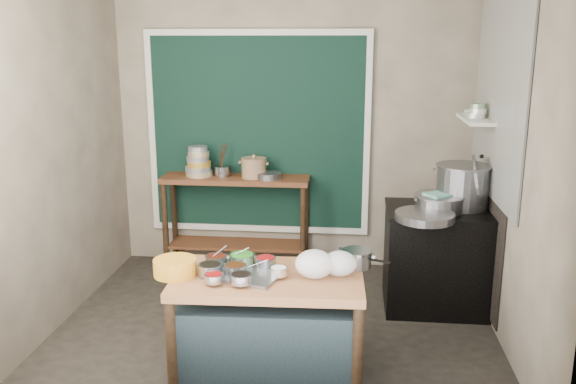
# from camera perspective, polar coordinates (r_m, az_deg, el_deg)

# --- Properties ---
(floor) EXTENTS (3.50, 3.00, 0.02)m
(floor) POSITION_cam_1_polar(r_m,az_deg,el_deg) (5.06, -1.20, -12.61)
(floor) COLOR #2C2822
(floor) RESTS_ON ground
(back_wall) EXTENTS (3.50, 0.02, 2.80)m
(back_wall) POSITION_cam_1_polar(r_m,az_deg,el_deg) (6.08, 0.50, 5.94)
(back_wall) COLOR gray
(back_wall) RESTS_ON floor
(left_wall) EXTENTS (0.02, 3.00, 2.80)m
(left_wall) POSITION_cam_1_polar(r_m,az_deg,el_deg) (5.13, -21.24, 3.44)
(left_wall) COLOR gray
(left_wall) RESTS_ON floor
(right_wall) EXTENTS (0.02, 3.00, 2.80)m
(right_wall) POSITION_cam_1_polar(r_m,az_deg,el_deg) (4.72, 20.45, 2.66)
(right_wall) COLOR gray
(right_wall) RESTS_ON floor
(curtain_panel) EXTENTS (2.10, 0.02, 1.90)m
(curtain_panel) POSITION_cam_1_polar(r_m,az_deg,el_deg) (6.09, -2.83, 5.46)
(curtain_panel) COLOR black
(curtain_panel) RESTS_ON back_wall
(curtain_frame) EXTENTS (2.22, 0.03, 2.02)m
(curtain_frame) POSITION_cam_1_polar(r_m,az_deg,el_deg) (6.08, -2.84, 5.45)
(curtain_frame) COLOR beige
(curtain_frame) RESTS_ON back_wall
(tile_panel) EXTENTS (0.02, 1.70, 1.70)m
(tile_panel) POSITION_cam_1_polar(r_m,az_deg,el_deg) (5.18, 19.13, 8.76)
(tile_panel) COLOR #B2B2AA
(tile_panel) RESTS_ON right_wall
(soot_patch) EXTENTS (0.01, 1.30, 1.30)m
(soot_patch) POSITION_cam_1_polar(r_m,az_deg,el_deg) (5.49, 18.00, -3.15)
(soot_patch) COLOR black
(soot_patch) RESTS_ON right_wall
(wall_shelf) EXTENTS (0.22, 0.70, 0.03)m
(wall_shelf) POSITION_cam_1_polar(r_m,az_deg,el_deg) (5.48, 17.16, 6.52)
(wall_shelf) COLOR beige
(wall_shelf) RESTS_ON right_wall
(prep_table) EXTENTS (1.28, 0.77, 0.75)m
(prep_table) POSITION_cam_1_polar(r_m,az_deg,el_deg) (4.22, -1.83, -12.52)
(prep_table) COLOR brown
(prep_table) RESTS_ON floor
(back_counter) EXTENTS (1.45, 0.40, 0.95)m
(back_counter) POSITION_cam_1_polar(r_m,az_deg,el_deg) (6.14, -4.85, -2.89)
(back_counter) COLOR brown
(back_counter) RESTS_ON floor
(stove_block) EXTENTS (0.90, 0.68, 0.85)m
(stove_block) POSITION_cam_1_polar(r_m,az_deg,el_deg) (5.42, 13.93, -6.18)
(stove_block) COLOR black
(stove_block) RESTS_ON floor
(stove_top) EXTENTS (0.92, 0.69, 0.03)m
(stove_top) POSITION_cam_1_polar(r_m,az_deg,el_deg) (5.28, 14.21, -1.70)
(stove_top) COLOR black
(stove_top) RESTS_ON stove_block
(condiment_tray) EXTENTS (0.57, 0.48, 0.02)m
(condiment_tray) POSITION_cam_1_polar(r_m,az_deg,el_deg) (4.07, -4.16, -7.62)
(condiment_tray) COLOR gray
(condiment_tray) RESTS_ON prep_table
(condiment_bowls) EXTENTS (0.59, 0.48, 0.07)m
(condiment_bowls) POSITION_cam_1_polar(r_m,az_deg,el_deg) (4.07, -4.92, -6.97)
(condiment_bowls) COLOR gray
(condiment_bowls) RESTS_ON condiment_tray
(yellow_basin) EXTENTS (0.31, 0.31, 0.11)m
(yellow_basin) POSITION_cam_1_polar(r_m,az_deg,el_deg) (4.11, -10.52, -6.92)
(yellow_basin) COLOR gold
(yellow_basin) RESTS_ON prep_table
(saucepan) EXTENTS (0.28, 0.28, 0.12)m
(saucepan) POSITION_cam_1_polar(r_m,az_deg,el_deg) (4.21, 6.43, -6.20)
(saucepan) COLOR gray
(saucepan) RESTS_ON prep_table
(plastic_bag_a) EXTENTS (0.27, 0.23, 0.19)m
(plastic_bag_a) POSITION_cam_1_polar(r_m,az_deg,el_deg) (3.99, 2.48, -6.75)
(plastic_bag_a) COLOR white
(plastic_bag_a) RESTS_ON prep_table
(plastic_bag_b) EXTENTS (0.23, 0.20, 0.17)m
(plastic_bag_b) POSITION_cam_1_polar(r_m,az_deg,el_deg) (4.04, 4.86, -6.69)
(plastic_bag_b) COLOR white
(plastic_bag_b) RESTS_ON prep_table
(bowl_stack) EXTENTS (0.26, 0.26, 0.30)m
(bowl_stack) POSITION_cam_1_polar(r_m,az_deg,el_deg) (6.06, -8.37, 2.69)
(bowl_stack) COLOR tan
(bowl_stack) RESTS_ON back_counter
(utensil_cup) EXTENTS (0.19, 0.19, 0.10)m
(utensil_cup) POSITION_cam_1_polar(r_m,az_deg,el_deg) (6.05, -6.12, 1.96)
(utensil_cup) COLOR gray
(utensil_cup) RESTS_ON back_counter
(ceramic_crock) EXTENTS (0.29, 0.29, 0.17)m
(ceramic_crock) POSITION_cam_1_polar(r_m,az_deg,el_deg) (5.95, -3.21, 2.18)
(ceramic_crock) COLOR brown
(ceramic_crock) RESTS_ON back_counter
(wide_bowl) EXTENTS (0.25, 0.25, 0.06)m
(wide_bowl) POSITION_cam_1_polar(r_m,az_deg,el_deg) (5.90, -1.82, 1.53)
(wide_bowl) COLOR gray
(wide_bowl) RESTS_ON back_counter
(stock_pot) EXTENTS (0.53, 0.53, 0.37)m
(stock_pot) POSITION_cam_1_polar(r_m,az_deg,el_deg) (5.33, 16.02, 0.53)
(stock_pot) COLOR gray
(stock_pot) RESTS_ON stove_top
(pot_lid) EXTENTS (0.20, 0.48, 0.46)m
(pot_lid) POSITION_cam_1_polar(r_m,az_deg,el_deg) (5.32, 17.28, 0.91)
(pot_lid) COLOR gray
(pot_lid) RESTS_ON stove_top
(steamer) EXTENTS (0.53, 0.53, 0.14)m
(steamer) POSITION_cam_1_polar(r_m,az_deg,el_deg) (5.19, 13.97, -1.03)
(steamer) COLOR gray
(steamer) RESTS_ON stove_top
(green_cloth) EXTENTS (0.29, 0.28, 0.02)m
(green_cloth) POSITION_cam_1_polar(r_m,az_deg,el_deg) (5.17, 14.02, -0.21)
(green_cloth) COLOR #609E8F
(green_cloth) RESTS_ON steamer
(shallow_pan) EXTENTS (0.60, 0.60, 0.06)m
(shallow_pan) POSITION_cam_1_polar(r_m,az_deg,el_deg) (4.91, 12.68, -2.25)
(shallow_pan) COLOR gray
(shallow_pan) RESTS_ON stove_top
(shelf_bowl_stack) EXTENTS (0.15, 0.15, 0.12)m
(shelf_bowl_stack) POSITION_cam_1_polar(r_m,az_deg,el_deg) (5.44, 17.27, 7.24)
(shelf_bowl_stack) COLOR silver
(shelf_bowl_stack) RESTS_ON wall_shelf
(shelf_bowl_green) EXTENTS (0.18, 0.18, 0.05)m
(shelf_bowl_green) POSITION_cam_1_polar(r_m,az_deg,el_deg) (5.66, 16.82, 7.17)
(shelf_bowl_green) COLOR gray
(shelf_bowl_green) RESTS_ON wall_shelf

